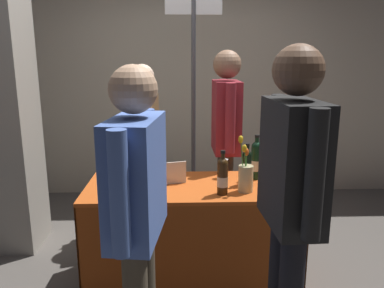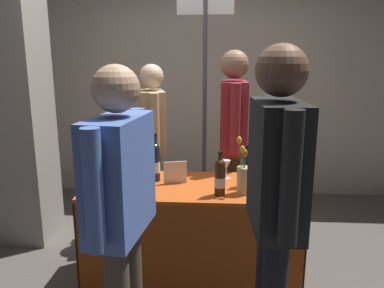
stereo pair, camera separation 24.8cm
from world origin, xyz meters
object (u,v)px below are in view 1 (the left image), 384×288
at_px(tasting_table, 192,216).
at_px(wine_glass_near_vendor, 224,164).
at_px(featured_wine_bottle, 154,162).
at_px(flower_vase, 245,176).
at_px(vendor_presenter, 144,137).
at_px(taster_foreground_right, 137,201).
at_px(booth_signpost, 193,91).
at_px(display_bottle_0, 278,168).

xyz_separation_m(tasting_table, wine_glass_near_vendor, (0.25, 0.17, 0.34)).
distance_m(featured_wine_bottle, flower_vase, 0.67).
bearing_deg(flower_vase, tasting_table, 158.51).
distance_m(featured_wine_bottle, vendor_presenter, 0.72).
relative_size(taster_foreground_right, booth_signpost, 0.74).
relative_size(wine_glass_near_vendor, vendor_presenter, 0.09).
height_order(tasting_table, featured_wine_bottle, featured_wine_bottle).
distance_m(tasting_table, booth_signpost, 1.39).
height_order(tasting_table, vendor_presenter, vendor_presenter).
distance_m(flower_vase, vendor_presenter, 1.21).
relative_size(tasting_table, booth_signpost, 0.68).
bearing_deg(tasting_table, display_bottle_0, -1.07).
relative_size(featured_wine_bottle, display_bottle_0, 1.19).
bearing_deg(taster_foreground_right, tasting_table, -11.47).
xyz_separation_m(featured_wine_bottle, booth_signpost, (0.33, 1.04, 0.42)).
distance_m(vendor_presenter, booth_signpost, 0.68).
relative_size(flower_vase, booth_signpost, 0.18).
distance_m(featured_wine_bottle, booth_signpost, 1.17).
height_order(flower_vase, booth_signpost, booth_signpost).
distance_m(wine_glass_near_vendor, flower_vase, 0.33).
height_order(vendor_presenter, taster_foreground_right, taster_foreground_right).
height_order(flower_vase, vendor_presenter, vendor_presenter).
relative_size(vendor_presenter, taster_foreground_right, 0.98).
height_order(featured_wine_bottle, display_bottle_0, featured_wine_bottle).
distance_m(featured_wine_bottle, display_bottle_0, 0.89).
bearing_deg(featured_wine_bottle, vendor_presenter, 100.74).
distance_m(taster_foreground_right, booth_signpost, 2.05).
bearing_deg(vendor_presenter, featured_wine_bottle, -3.31).
distance_m(featured_wine_bottle, taster_foreground_right, 0.95).
bearing_deg(featured_wine_bottle, display_bottle_0, -6.22).
bearing_deg(display_bottle_0, wine_glass_near_vendor, 153.50).
bearing_deg(tasting_table, booth_signpost, 87.34).
relative_size(display_bottle_0, flower_vase, 0.77).
bearing_deg(display_bottle_0, vendor_presenter, 141.53).
xyz_separation_m(featured_wine_bottle, display_bottle_0, (0.88, -0.10, -0.02)).
xyz_separation_m(display_bottle_0, flower_vase, (-0.25, -0.13, -0.02)).
distance_m(flower_vase, booth_signpost, 1.38).
distance_m(display_bottle_0, flower_vase, 0.28).
height_order(display_bottle_0, flower_vase, flower_vase).
bearing_deg(taster_foreground_right, vendor_presenter, 11.27).
distance_m(display_bottle_0, booth_signpost, 1.34).
xyz_separation_m(flower_vase, vendor_presenter, (-0.76, 0.93, 0.08)).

